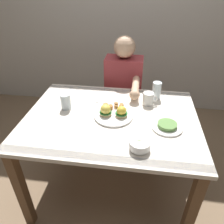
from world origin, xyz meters
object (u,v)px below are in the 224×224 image
(water_glass_far, at_px, (156,91))
(fruit_bowl, at_px, (140,145))
(fork, at_px, (98,98))
(diner_person, at_px, (123,90))
(eggs_benedict_plate, at_px, (113,113))
(dining_table, at_px, (111,129))
(coffee_mug, at_px, (148,98))
(water_glass_near, at_px, (66,102))
(side_plate, at_px, (167,126))

(water_glass_far, bearing_deg, fruit_bowl, -100.10)
(water_glass_far, bearing_deg, fork, -171.36)
(fork, bearing_deg, water_glass_far, 8.64)
(fruit_bowl, relative_size, diner_person, 0.11)
(eggs_benedict_plate, bearing_deg, dining_table, -155.86)
(dining_table, xyz_separation_m, coffee_mug, (0.25, 0.21, 0.16))
(fruit_bowl, height_order, coffee_mug, coffee_mug)
(fruit_bowl, relative_size, fork, 0.77)
(eggs_benedict_plate, height_order, diner_person, diner_person)
(fruit_bowl, relative_size, water_glass_near, 1.05)
(dining_table, xyz_separation_m, fruit_bowl, (0.21, -0.30, 0.14))
(coffee_mug, bearing_deg, water_glass_near, -166.38)
(diner_person, bearing_deg, dining_table, -93.06)
(eggs_benedict_plate, distance_m, water_glass_far, 0.43)
(fruit_bowl, distance_m, fork, 0.65)
(eggs_benedict_plate, distance_m, water_glass_near, 0.36)
(fork, distance_m, side_plate, 0.61)
(diner_person, bearing_deg, coffee_mug, -60.36)
(water_glass_near, bearing_deg, fork, 41.39)
(coffee_mug, distance_m, water_glass_far, 0.12)
(coffee_mug, xyz_separation_m, diner_person, (-0.22, 0.39, -0.14))
(eggs_benedict_plate, height_order, side_plate, eggs_benedict_plate)
(fruit_bowl, bearing_deg, diner_person, 100.96)
(water_glass_near, height_order, side_plate, water_glass_near)
(coffee_mug, relative_size, diner_person, 0.10)
(dining_table, distance_m, water_glass_near, 0.38)
(fruit_bowl, xyz_separation_m, coffee_mug, (0.05, 0.51, 0.02))
(coffee_mug, bearing_deg, side_plate, -66.92)
(side_plate, xyz_separation_m, diner_person, (-0.34, 0.68, -0.10))
(fork, bearing_deg, dining_table, -59.98)
(water_glass_near, relative_size, side_plate, 0.57)
(eggs_benedict_plate, xyz_separation_m, water_glass_near, (-0.36, 0.06, 0.02))
(dining_table, distance_m, side_plate, 0.40)
(fruit_bowl, height_order, fork, fruit_bowl)
(fruit_bowl, xyz_separation_m, diner_person, (-0.17, 0.90, -0.12))
(side_plate, bearing_deg, dining_table, 168.56)
(dining_table, xyz_separation_m, fork, (-0.14, 0.24, 0.11))
(side_plate, height_order, diner_person, diner_person)
(coffee_mug, distance_m, side_plate, 0.31)
(fork, bearing_deg, side_plate, -31.68)
(water_glass_far, height_order, side_plate, water_glass_far)
(eggs_benedict_plate, bearing_deg, water_glass_near, 170.74)
(diner_person, bearing_deg, eggs_benedict_plate, -91.67)
(eggs_benedict_plate, bearing_deg, diner_person, 88.33)
(eggs_benedict_plate, relative_size, water_glass_far, 1.98)
(fruit_bowl, relative_size, water_glass_far, 0.88)
(fruit_bowl, bearing_deg, coffee_mug, 84.60)
(side_plate, bearing_deg, diner_person, 116.97)
(fruit_bowl, height_order, water_glass_far, water_glass_far)
(water_glass_far, height_order, diner_person, diner_person)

